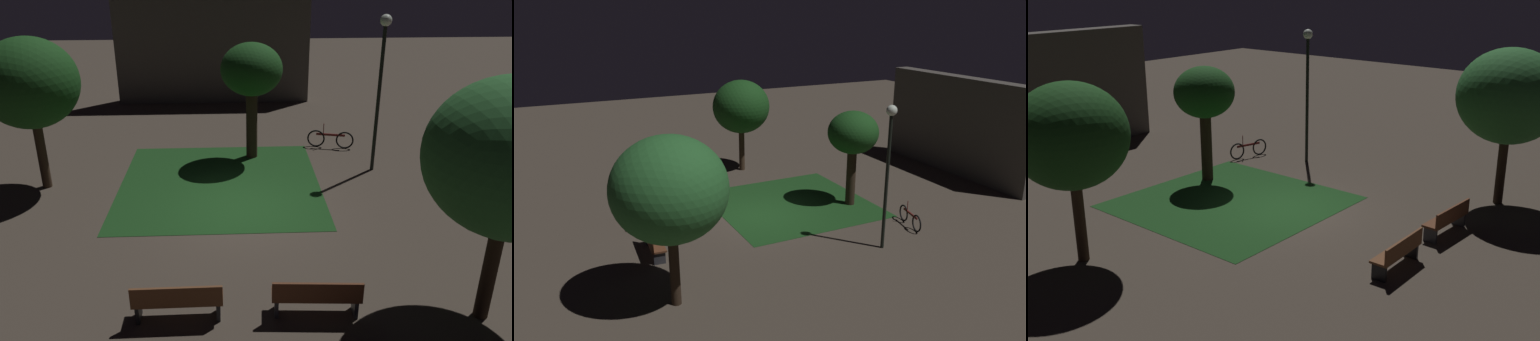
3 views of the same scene
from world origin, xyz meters
TOP-DOWN VIEW (x-y plane):
  - ground_plane at (0.00, 0.00)m, footprint 60.00×60.00m
  - grass_lawn at (-0.66, 1.76)m, footprint 6.27×6.36m
  - bench_lawn_edge at (-1.39, -4.73)m, footprint 1.80×0.49m
  - bench_corner at (1.38, -4.73)m, footprint 1.83×0.59m
  - tree_back_right at (0.45, 4.01)m, footprint 2.10×2.10m
  - tree_right_canopy at (-6.07, 1.80)m, footprint 2.84×2.84m
  - lamp_post_plaza_east at (4.45, 2.62)m, footprint 0.36×0.36m
  - bicycle at (3.41, 4.75)m, footprint 1.69×0.47m
  - building_wall_backdrop at (-1.07, 11.40)m, footprint 9.05×0.80m

SIDE VIEW (x-z plane):
  - ground_plane at x=0.00m, z-range 0.00..0.00m
  - grass_lawn at x=-0.66m, z-range 0.00..0.01m
  - bicycle at x=3.41m, z-range -0.12..0.81m
  - bench_lawn_edge at x=-1.39m, z-range 0.04..0.92m
  - bench_corner at x=1.38m, z-range 0.04..0.92m
  - building_wall_backdrop at x=-1.07m, z-range 0.00..4.83m
  - tree_back_right at x=0.45m, z-range 1.04..5.08m
  - tree_right_canopy at x=-6.07m, z-range 0.97..5.59m
  - lamp_post_plaza_east at x=4.45m, z-range 0.86..5.93m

